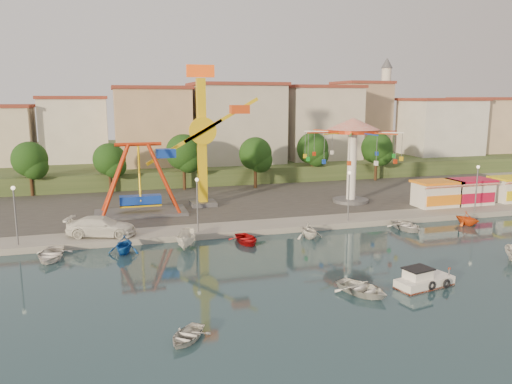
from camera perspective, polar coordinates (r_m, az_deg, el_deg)
name	(u,v)px	position (r m, az deg, el deg)	size (l,w,h in m)	color
ground	(330,274)	(39.33, 8.42, -9.26)	(200.00, 200.00, 0.00)	#122C33
quay_deck	(196,166)	(97.67, -6.86, 2.94)	(200.00, 100.00, 0.60)	#9E998E
asphalt_pad	(236,195)	(66.65, -2.33, -0.34)	(90.00, 28.00, 0.01)	#4C4944
hill_terrace	(192,157)	(102.41, -7.34, 3.96)	(200.00, 60.00, 3.00)	#384C26
pirate_ship_ride	(140,181)	(56.46, -13.16, 1.29)	(10.00, 5.00, 8.00)	#59595E
kamikaze_tower	(206,141)	(59.18, -5.73, 5.79)	(8.90, 3.10, 16.50)	#59595E
wave_swinger	(353,141)	(62.07, 10.98, 5.74)	(11.60, 11.60, 10.40)	#59595E
booth_left	(436,193)	(63.16, 19.89, -0.15)	(5.40, 3.78, 3.08)	white
booth_mid	(470,191)	(66.09, 23.27, 0.07)	(5.40, 3.78, 3.08)	white
lamp_post_0	(16,217)	(48.35, -25.77, -2.62)	(0.14, 0.14, 5.00)	#59595E
lamp_post_1	(197,206)	(48.24, -6.71, -1.64)	(0.14, 0.14, 5.00)	#59595E
lamp_post_2	(349,197)	(53.19, 10.54, -0.59)	(0.14, 0.14, 5.00)	#59595E
lamp_post_3	(476,190)	(61.99, 23.88, 0.26)	(0.14, 0.14, 5.00)	#59595E
tree_0	(30,159)	(71.67, -24.46, 3.42)	(4.60, 4.60, 7.19)	#382314
tree_1	(109,159)	(70.23, -16.42, 3.59)	(4.35, 4.35, 6.80)	#382314
tree_2	(184,152)	(70.39, -8.27, 4.52)	(5.02, 5.02, 7.85)	#382314
tree_3	(255,154)	(71.10, -0.07, 4.40)	(4.68, 4.68, 7.32)	#382314
tree_4	(313,148)	(77.20, 6.48, 4.97)	(4.86, 4.86, 7.60)	#382314
tree_5	(377,148)	(80.00, 13.63, 4.91)	(4.83, 4.83, 7.54)	#382314
building_1	(74,136)	(85.30, -20.11, 5.99)	(12.33, 9.01, 8.63)	silver
building_2	(156,127)	(85.93, -11.30, 7.33)	(11.95, 9.28, 11.23)	tan
building_3	(241,132)	(85.22, -1.75, 6.82)	(12.59, 10.50, 9.20)	beige
building_4	(307,130)	(92.67, 5.86, 7.09)	(10.75, 9.23, 9.24)	beige
building_5	(377,124)	(96.75, 13.68, 7.58)	(12.77, 10.96, 11.21)	tan
building_6	(437,120)	(101.82, 19.95, 7.71)	(8.23, 8.98, 12.36)	silver
building_7	(471,127)	(113.07, 23.33, 6.80)	(11.59, 10.93, 8.76)	beige
minaret	(385,102)	(101.64, 14.55, 9.90)	(2.80, 2.80, 18.00)	silver
cabin_motorboat	(423,281)	(38.24, 18.55, -9.64)	(4.67, 2.57, 1.55)	white
rowboat_a	(363,289)	(35.78, 12.08, -10.74)	(2.83, 3.96, 0.82)	white
rowboat_b	(187,336)	(29.19, -7.95, -15.94)	(2.11, 2.95, 0.61)	silver
van	(101,226)	(48.98, -17.27, -3.77)	(2.58, 6.34, 1.84)	white
moored_boat_0	(51,254)	(45.51, -22.43, -6.61)	(3.03, 4.24, 0.88)	white
moored_boat_1	(124,244)	(45.09, -14.86, -5.81)	(2.67, 3.09, 1.63)	#134DA8
moored_boat_2	(186,240)	(45.50, -7.97, -5.42)	(1.55, 4.11, 1.59)	silver
moored_boat_3	(246,239)	(46.69, -1.11, -5.41)	(2.71, 3.79, 0.78)	#B80E12
moored_boat_4	(309,230)	(48.53, 6.06, -4.37)	(2.55, 2.95, 1.55)	white
moored_boat_6	(407,226)	(53.59, 16.88, -3.73)	(2.94, 4.11, 0.85)	white
moored_boat_7	(467,218)	(57.76, 22.98, -2.77)	(2.44, 2.82, 1.49)	#EE5315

